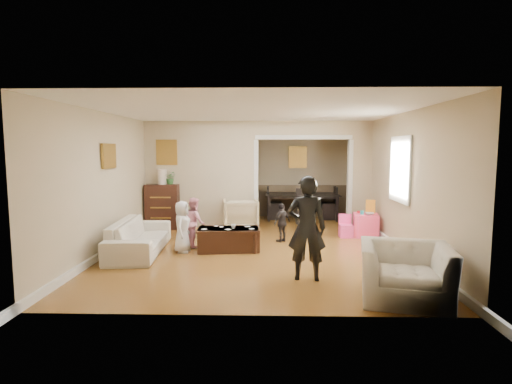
{
  "coord_description": "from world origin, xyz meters",
  "views": [
    {
      "loc": [
        0.21,
        -7.99,
        1.93
      ],
      "look_at": [
        0.0,
        0.2,
        1.05
      ],
      "focal_mm": 28.16,
      "sensor_mm": 36.0,
      "label": 1
    }
  ],
  "objects_px": {
    "dresser": "(163,206)",
    "dining_table": "(302,206)",
    "sofa": "(140,237)",
    "child_kneel_b": "(194,222)",
    "armchair_back": "(241,215)",
    "armchair_front": "(405,273)",
    "child_toddler": "(282,222)",
    "coffee_cup": "(233,226)",
    "adult_person": "(307,228)",
    "play_table": "(366,225)",
    "table_lamp": "(162,177)",
    "child_kneel_a": "(182,227)",
    "cyan_cup": "(362,212)",
    "coffee_table": "(228,239)"
  },
  "relations": [
    {
      "from": "armchair_front",
      "to": "play_table",
      "type": "xyz_separation_m",
      "value": [
        0.42,
        3.78,
        -0.11
      ]
    },
    {
      "from": "table_lamp",
      "to": "coffee_cup",
      "type": "distance_m",
      "value": 2.97
    },
    {
      "from": "table_lamp",
      "to": "child_kneel_a",
      "type": "bearing_deg",
      "value": -67.28
    },
    {
      "from": "armchair_front",
      "to": "table_lamp",
      "type": "distance_m",
      "value": 6.33
    },
    {
      "from": "armchair_front",
      "to": "table_lamp",
      "type": "height_order",
      "value": "table_lamp"
    },
    {
      "from": "sofa",
      "to": "dresser",
      "type": "relative_size",
      "value": 1.93
    },
    {
      "from": "dresser",
      "to": "dining_table",
      "type": "bearing_deg",
      "value": 21.96
    },
    {
      "from": "armchair_back",
      "to": "child_kneel_b",
      "type": "height_order",
      "value": "child_kneel_b"
    },
    {
      "from": "child_kneel_b",
      "to": "adult_person",
      "type": "bearing_deg",
      "value": -161.5
    },
    {
      "from": "sofa",
      "to": "child_kneel_b",
      "type": "distance_m",
      "value": 1.09
    },
    {
      "from": "dresser",
      "to": "dining_table",
      "type": "distance_m",
      "value": 3.77
    },
    {
      "from": "armchair_front",
      "to": "play_table",
      "type": "height_order",
      "value": "armchair_front"
    },
    {
      "from": "armchair_back",
      "to": "adult_person",
      "type": "height_order",
      "value": "adult_person"
    },
    {
      "from": "play_table",
      "to": "armchair_front",
      "type": "bearing_deg",
      "value": -96.37
    },
    {
      "from": "table_lamp",
      "to": "coffee_cup",
      "type": "xyz_separation_m",
      "value": [
        1.89,
        -2.15,
        -0.79
      ]
    },
    {
      "from": "armchair_back",
      "to": "armchair_front",
      "type": "distance_m",
      "value": 5.02
    },
    {
      "from": "armchair_front",
      "to": "dining_table",
      "type": "distance_m",
      "value": 6.03
    },
    {
      "from": "sofa",
      "to": "cyan_cup",
      "type": "distance_m",
      "value": 4.71
    },
    {
      "from": "dresser",
      "to": "child_kneel_a",
      "type": "bearing_deg",
      "value": -67.28
    },
    {
      "from": "armchair_back",
      "to": "child_kneel_b",
      "type": "distance_m",
      "value": 1.83
    },
    {
      "from": "table_lamp",
      "to": "adult_person",
      "type": "distance_m",
      "value": 4.93
    },
    {
      "from": "armchair_front",
      "to": "child_toddler",
      "type": "distance_m",
      "value": 3.53
    },
    {
      "from": "sofa",
      "to": "child_kneel_a",
      "type": "xyz_separation_m",
      "value": [
        0.79,
        0.06,
        0.18
      ]
    },
    {
      "from": "armchair_front",
      "to": "cyan_cup",
      "type": "height_order",
      "value": "armchair_front"
    },
    {
      "from": "play_table",
      "to": "cyan_cup",
      "type": "distance_m",
      "value": 0.31
    },
    {
      "from": "sofa",
      "to": "coffee_table",
      "type": "xyz_separation_m",
      "value": [
        1.64,
        0.21,
        -0.09
      ]
    },
    {
      "from": "table_lamp",
      "to": "coffee_table",
      "type": "bearing_deg",
      "value": -49.53
    },
    {
      "from": "coffee_cup",
      "to": "dresser",
      "type": "bearing_deg",
      "value": 131.35
    },
    {
      "from": "armchair_front",
      "to": "sofa",
      "type": "bearing_deg",
      "value": 163.94
    },
    {
      "from": "armchair_front",
      "to": "child_kneel_b",
      "type": "xyz_separation_m",
      "value": [
        -3.2,
        2.77,
        0.13
      ]
    },
    {
      "from": "cyan_cup",
      "to": "dresser",
      "type": "bearing_deg",
      "value": 169.71
    },
    {
      "from": "dresser",
      "to": "coffee_table",
      "type": "relative_size",
      "value": 0.94
    },
    {
      "from": "sofa",
      "to": "coffee_cup",
      "type": "height_order",
      "value": "sofa"
    },
    {
      "from": "coffee_cup",
      "to": "cyan_cup",
      "type": "relative_size",
      "value": 1.15
    },
    {
      "from": "armchair_back",
      "to": "dining_table",
      "type": "bearing_deg",
      "value": -142.9
    },
    {
      "from": "coffee_cup",
      "to": "adult_person",
      "type": "distance_m",
      "value": 2.06
    },
    {
      "from": "child_kneel_a",
      "to": "child_kneel_b",
      "type": "distance_m",
      "value": 0.47
    },
    {
      "from": "armchair_front",
      "to": "child_toddler",
      "type": "relative_size",
      "value": 1.36
    },
    {
      "from": "child_kneel_a",
      "to": "child_toddler",
      "type": "bearing_deg",
      "value": -61.52
    },
    {
      "from": "sofa",
      "to": "cyan_cup",
      "type": "bearing_deg",
      "value": -75.95
    },
    {
      "from": "sofa",
      "to": "dining_table",
      "type": "xyz_separation_m",
      "value": [
        3.34,
        3.72,
        0.05
      ]
    },
    {
      "from": "dresser",
      "to": "dining_table",
      "type": "relative_size",
      "value": 0.54
    },
    {
      "from": "sofa",
      "to": "child_kneel_b",
      "type": "height_order",
      "value": "child_kneel_b"
    },
    {
      "from": "sofa",
      "to": "cyan_cup",
      "type": "xyz_separation_m",
      "value": [
        4.46,
        1.47,
        0.24
      ]
    },
    {
      "from": "armchair_front",
      "to": "dresser",
      "type": "bearing_deg",
      "value": 145.77
    },
    {
      "from": "coffee_table",
      "to": "table_lamp",
      "type": "bearing_deg",
      "value": 130.47
    },
    {
      "from": "cyan_cup",
      "to": "dining_table",
      "type": "distance_m",
      "value": 2.52
    },
    {
      "from": "dining_table",
      "to": "sofa",
      "type": "bearing_deg",
      "value": -131.87
    },
    {
      "from": "sofa",
      "to": "child_toddler",
      "type": "bearing_deg",
      "value": -74.6
    },
    {
      "from": "play_table",
      "to": "dining_table",
      "type": "height_order",
      "value": "dining_table"
    }
  ]
}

